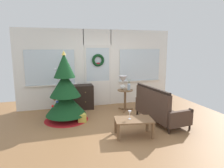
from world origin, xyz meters
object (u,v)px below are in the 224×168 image
at_px(settee_sofa, 158,108).
at_px(flower_vase, 129,86).
at_px(gift_box, 82,118).
at_px(coffee_table, 134,121).
at_px(side_table, 125,96).
at_px(table_lamp, 123,81).
at_px(wine_glass, 130,113).
at_px(christmas_tree, 65,94).
at_px(dresser_cabinet, 79,97).

height_order(settee_sofa, flower_vase, flower_vase).
xyz_separation_m(flower_vase, gift_box, (-1.56, -0.57, -0.67)).
bearing_deg(coffee_table, side_table, 75.78).
height_order(table_lamp, gift_box, table_lamp).
bearing_deg(wine_glass, gift_box, 128.21).
bearing_deg(gift_box, christmas_tree, 144.21).
xyz_separation_m(settee_sofa, side_table, (-0.47, 1.22, 0.10)).
bearing_deg(flower_vase, gift_box, -160.00).
bearing_deg(wine_glass, flower_vase, 69.47).
bearing_deg(christmas_tree, settee_sofa, -20.53).
bearing_deg(christmas_tree, gift_box, -35.79).
relative_size(table_lamp, wine_glass, 2.26).
relative_size(flower_vase, wine_glass, 1.79).
bearing_deg(table_lamp, christmas_tree, -167.67).
bearing_deg(wine_glass, coffee_table, -19.89).
distance_m(dresser_cabinet, wine_glass, 2.49).
bearing_deg(table_lamp, dresser_cabinet, 158.38).
bearing_deg(christmas_tree, flower_vase, 8.49).
distance_m(wine_glass, gift_box, 1.54).
bearing_deg(table_lamp, wine_glass, -104.93).
bearing_deg(side_table, table_lamp, 146.31).
xyz_separation_m(table_lamp, gift_box, (-1.40, -0.67, -0.84)).
bearing_deg(settee_sofa, gift_box, 163.02).
xyz_separation_m(dresser_cabinet, gift_box, (-0.09, -1.19, -0.28)).
height_order(table_lamp, wine_glass, table_lamp).
height_order(table_lamp, flower_vase, table_lamp).
distance_m(christmas_tree, flower_vase, 1.97).
distance_m(coffee_table, gift_box, 1.57).
distance_m(table_lamp, gift_box, 1.76).
distance_m(christmas_tree, dresser_cabinet, 1.08).
bearing_deg(gift_box, table_lamp, 25.50).
relative_size(flower_vase, gift_box, 1.59).
bearing_deg(settee_sofa, table_lamp, 112.95).
xyz_separation_m(wine_glass, gift_box, (-0.91, 1.16, -0.42)).
distance_m(dresser_cabinet, coffee_table, 2.55).
xyz_separation_m(dresser_cabinet, wine_glass, (0.82, -2.35, 0.14)).
distance_m(christmas_tree, coffee_table, 2.06).
xyz_separation_m(side_table, wine_glass, (-0.55, -1.79, 0.06)).
relative_size(dresser_cabinet, gift_box, 4.16).
distance_m(table_lamp, coffee_table, 2.00).
xyz_separation_m(side_table, table_lamp, (-0.06, 0.04, 0.47)).
xyz_separation_m(christmas_tree, settee_sofa, (2.32, -0.87, -0.34)).
distance_m(settee_sofa, wine_glass, 1.18).
bearing_deg(dresser_cabinet, wine_glass, -70.68).
distance_m(table_lamp, flower_vase, 0.25).
height_order(dresser_cabinet, gift_box, dresser_cabinet).
relative_size(christmas_tree, settee_sofa, 1.13).
relative_size(table_lamp, coffee_table, 0.48).
xyz_separation_m(settee_sofa, wine_glass, (-1.02, -0.57, 0.16)).
xyz_separation_m(dresser_cabinet, coffee_table, (0.91, -2.38, -0.06)).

